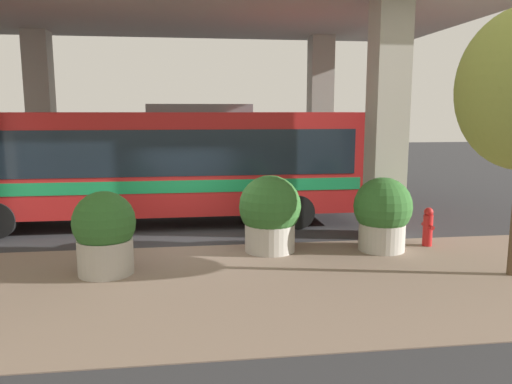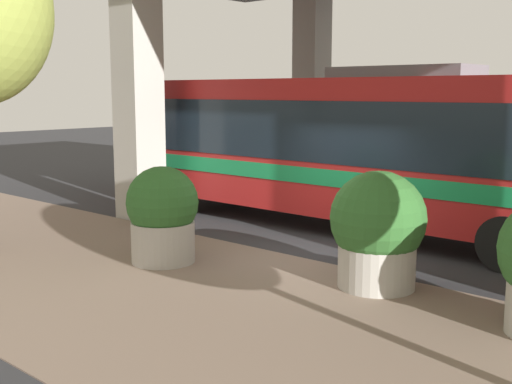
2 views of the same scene
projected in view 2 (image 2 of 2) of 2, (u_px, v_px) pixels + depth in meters
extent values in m
plane|color=#2D2D30|center=(301.00, 258.00, 12.09)|extent=(80.00, 80.00, 0.00)
cube|color=#7A6656|center=(181.00, 295.00, 9.87)|extent=(6.00, 40.00, 0.02)
cube|color=#ADA89E|center=(138.00, 89.00, 15.50)|extent=(0.90, 0.90, 6.35)
cube|color=#ADA89E|center=(311.00, 89.00, 20.67)|extent=(0.90, 0.90, 6.35)
cube|color=#B21E1E|center=(352.00, 145.00, 14.43)|extent=(2.66, 12.34, 2.94)
cube|color=#19232D|center=(352.00, 129.00, 14.37)|extent=(2.70, 11.35, 1.29)
cube|color=#198C4C|center=(351.00, 171.00, 14.52)|extent=(2.70, 11.72, 0.35)
cube|color=slate|center=(404.00, 72.00, 13.37)|extent=(1.33, 3.09, 0.24)
cylinder|color=black|center=(183.00, 193.00, 16.56)|extent=(0.28, 1.00, 1.00)
cylinder|color=black|center=(248.00, 183.00, 18.40)|extent=(0.28, 1.00, 1.00)
cylinder|color=black|center=(506.00, 244.00, 11.10)|extent=(0.28, 1.00, 1.00)
cylinder|color=#ADA89E|center=(377.00, 266.00, 10.21)|extent=(1.23, 1.23, 0.72)
sphere|color=#2D6028|center=(378.00, 219.00, 10.09)|extent=(1.52, 1.52, 1.52)
sphere|color=#993F8C|center=(389.00, 233.00, 10.16)|extent=(0.43, 0.43, 0.43)
cylinder|color=#ADA89E|center=(163.00, 242.00, 11.72)|extent=(1.16, 1.16, 0.77)
sphere|color=#2D6028|center=(162.00, 202.00, 11.60)|extent=(1.31, 1.31, 1.31)
sphere|color=#993F8C|center=(173.00, 213.00, 11.66)|extent=(0.40, 0.40, 0.40)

